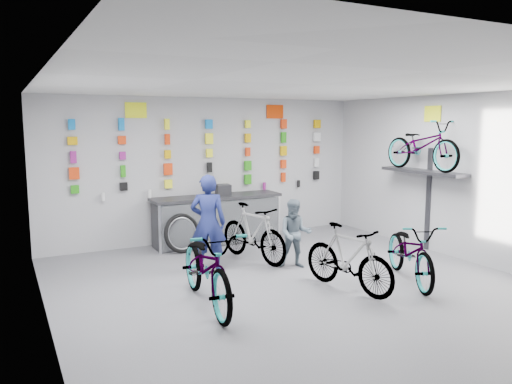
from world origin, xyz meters
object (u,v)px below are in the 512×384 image
bike_center (348,258)px  customer (295,234)px  clerk (208,223)px  bike_left (207,267)px  counter (217,220)px  bike_right (411,251)px  bike_service (253,233)px

bike_center → customer: 1.38m
customer → clerk: bearing=-172.1°
bike_center → bike_left: bearing=157.4°
counter → bike_center: bearing=-80.7°
bike_right → customer: customer is taller
bike_center → bike_right: bike_center is taller
counter → bike_right: 4.08m
bike_left → bike_service: bike_left is taller
bike_left → bike_right: (3.23, -0.48, -0.06)m
clerk → bike_left: bearing=95.9°
bike_service → bike_right: bearing=-66.6°
counter → bike_service: 1.50m
bike_center → customer: bearing=80.3°
bike_center → clerk: 2.42m
bike_right → bike_center: bearing=-162.0°
clerk → customer: size_ratio=1.38×
bike_service → customer: (0.45, -0.71, 0.08)m
bike_center → bike_service: (-0.52, 2.09, 0.02)m
counter → clerk: 1.91m
clerk → bike_service: bearing=-141.0°
customer → counter: bearing=132.1°
counter → customer: 2.27m
bike_service → clerk: size_ratio=1.05×
counter → clerk: size_ratio=1.65×
counter → bike_center: size_ratio=1.64×
bike_left → clerk: 1.70m
bike_left → bike_right: bearing=-2.9°
bike_service → bike_center: bearing=-89.4°
bike_service → customer: customer is taller
bike_center → clerk: size_ratio=1.01×
bike_right → bike_service: (-1.65, 2.20, 0.03)m
bike_center → bike_service: bearing=91.3°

